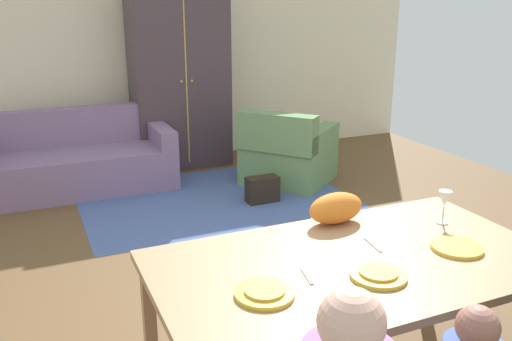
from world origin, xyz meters
The scene contains 17 objects.
ground_plane centered at (0.00, 0.43, -0.01)m, with size 7.42×6.05×0.02m, color brown.
back_wall centered at (0.00, 3.50, 1.35)m, with size 7.42×0.10×2.70m, color beige.
dining_table centered at (-0.03, -1.17, 0.70)m, with size 1.89×1.04×0.76m.
plate_near_man centered at (-0.55, -1.29, 0.77)m, with size 0.25×0.25×0.02m, color yellow.
pizza_near_man centered at (-0.55, -1.29, 0.78)m, with size 0.17×0.17×0.01m, color gold.
plate_near_child centered at (-0.03, -1.35, 0.77)m, with size 0.25×0.25×0.02m, color yellow.
pizza_near_child centered at (-0.03, -1.35, 0.78)m, with size 0.17×0.17×0.01m, color gold.
plate_near_woman centered at (0.49, -1.27, 0.77)m, with size 0.25×0.25×0.02m, color yellow.
wine_glass centered at (0.65, -0.99, 0.89)m, with size 0.07×0.07×0.19m.
fork centered at (-0.32, -1.22, 0.76)m, with size 0.02×0.15×0.01m, color silver.
knife centered at (0.14, -1.07, 0.76)m, with size 0.01×0.17×0.01m, color silver.
cat centered at (0.12, -0.75, 0.84)m, with size 0.32×0.16×0.17m, color orange.
area_rug centered at (0.30, 1.82, 0.00)m, with size 2.60×1.80×0.01m, color #455A91.
couch centered at (-0.93, 2.68, 0.30)m, with size 1.99×0.86×0.82m.
armchair centered at (1.22, 1.99, 0.32)m, with size 1.20×1.20×0.82m.
armoire centered at (0.36, 3.11, 1.05)m, with size 1.10×0.59×2.10m.
handbag centered at (0.71, 1.52, 0.13)m, with size 0.32×0.16×0.26m, color black.
Camera 1 is at (-1.37, -3.08, 1.91)m, focal length 37.97 mm.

